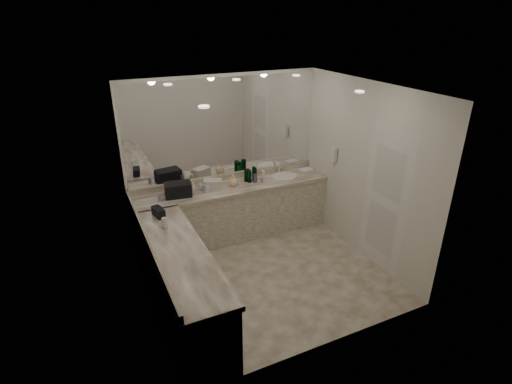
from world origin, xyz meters
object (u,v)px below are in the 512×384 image
sink (285,176)px  soap_bottle_a (192,186)px  wall_phone (334,155)px  soap_bottle_c (233,180)px  cream_cosmetic_case (213,184)px  hand_towel (306,170)px  black_toiletry_bag (178,189)px  soap_bottle_b (206,187)px

sink → soap_bottle_a: size_ratio=2.00×
wall_phone → soap_bottle_c: wall_phone is taller
cream_cosmetic_case → sink: bearing=23.3°
wall_phone → hand_towel: 0.71m
sink → hand_towel: 0.46m
wall_phone → soap_bottle_c: bearing=162.5°
black_toiletry_bag → soap_bottle_a: size_ratio=1.76×
wall_phone → cream_cosmetic_case: (-1.88, 0.50, -0.37)m
black_toiletry_bag → hand_towel: (2.29, 0.06, -0.09)m
soap_bottle_c → cream_cosmetic_case: bearing=177.4°
hand_towel → soap_bottle_a: soap_bottle_a is taller
cream_cosmetic_case → soap_bottle_c: (0.33, -0.01, 0.02)m
sink → cream_cosmetic_case: 1.28m
soap_bottle_a → soap_bottle_b: size_ratio=1.29×
sink → soap_bottle_a: 1.61m
hand_towel → cream_cosmetic_case: bearing=-178.5°
black_toiletry_bag → hand_towel: black_toiletry_bag is taller
sink → cream_cosmetic_case: (-1.28, 0.00, 0.09)m
sink → wall_phone: size_ratio=1.83×
sink → cream_cosmetic_case: size_ratio=1.57×
soap_bottle_c → wall_phone: bearing=-17.5°
sink → soap_bottle_a: (-1.61, 0.00, 0.11)m
cream_cosmetic_case → wall_phone: bearing=8.4°
soap_bottle_b → black_toiletry_bag: bearing=175.1°
cream_cosmetic_case → soap_bottle_b: (-0.13, -0.05, 0.00)m
cream_cosmetic_case → hand_towel: 1.74m
wall_phone → hand_towel: bearing=105.1°
soap_bottle_c → sink: bearing=0.8°
soap_bottle_b → wall_phone: bearing=-12.6°
wall_phone → black_toiletry_bag: (-2.44, 0.48, -0.34)m
hand_towel → soap_bottle_b: size_ratio=1.35×
sink → soap_bottle_b: size_ratio=2.57×
wall_phone → cream_cosmetic_case: size_ratio=0.86×
black_toiletry_bag → soap_bottle_a: black_toiletry_bag is taller
hand_towel → soap_bottle_b: (-1.86, -0.10, 0.07)m
cream_cosmetic_case → hand_towel: (1.73, 0.05, -0.06)m
hand_towel → soap_bottle_c: (-1.40, -0.06, 0.08)m
sink → hand_towel: size_ratio=1.91×
soap_bottle_c → hand_towel: bearing=2.5°
sink → soap_bottle_c: bearing=-179.2°
black_toiletry_bag → soap_bottle_c: bearing=0.2°
sink → cream_cosmetic_case: bearing=179.9°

